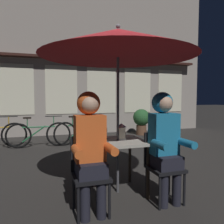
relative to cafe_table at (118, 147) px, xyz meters
name	(u,v)px	position (x,y,z in m)	size (l,w,h in m)	color
ground_plane	(118,192)	(0.00, 0.00, -0.64)	(60.00, 60.00, 0.00)	#2D2B28
cafe_table	(118,147)	(0.00, 0.00, 0.00)	(0.72, 0.72, 0.74)	#B2AD9E
patio_umbrella	(118,43)	(0.00, 0.00, 1.42)	(2.10, 2.10, 2.31)	#4C4C51
lantern	(121,131)	(0.06, 0.02, 0.22)	(0.11, 0.11, 0.23)	white
chair_left	(89,170)	(-0.48, -0.37, -0.15)	(0.40, 0.40, 0.87)	black
chair_right	(162,162)	(0.48, -0.37, -0.15)	(0.40, 0.40, 0.87)	black
person_left_hooded	(90,140)	(-0.48, -0.43, 0.21)	(0.45, 0.56, 1.40)	black
person_right_hooded	(165,136)	(0.48, -0.43, 0.21)	(0.45, 0.56, 1.40)	black
shopfront_building	(80,50)	(0.41, 5.40, 2.45)	(10.00, 0.93, 6.20)	#9E9389
bicycle_second	(39,134)	(-1.09, 3.30, -0.29)	(1.68, 0.10, 0.84)	black
bicycle_third	(82,132)	(0.09, 3.41, -0.29)	(1.64, 0.44, 0.84)	black
potted_plant	(141,120)	(2.39, 4.26, -0.09)	(0.60, 0.60, 0.92)	brown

